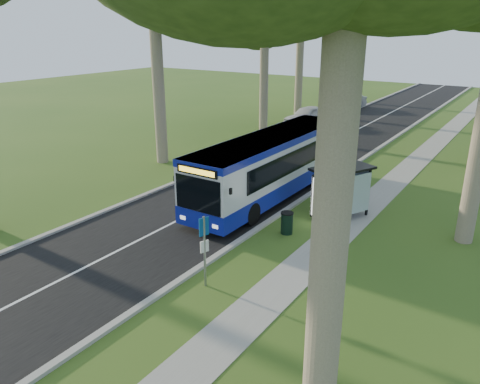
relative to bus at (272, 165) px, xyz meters
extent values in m
plane|color=#33561B|center=(1.59, -6.30, -1.63)|extent=(120.00, 120.00, 0.00)
cube|color=black|center=(-1.91, 3.70, -1.62)|extent=(7.00, 100.00, 0.02)
cube|color=#9E9B93|center=(1.59, 3.70, -1.57)|extent=(0.25, 100.00, 0.12)
cube|color=#9E9B93|center=(-5.41, 3.70, -1.57)|extent=(0.25, 100.00, 0.12)
cube|color=white|center=(-1.91, 3.70, -1.61)|extent=(0.12, 100.00, 0.00)
cube|color=gray|center=(4.59, 3.70, -1.62)|extent=(1.50, 100.00, 0.02)
cube|color=silver|center=(0.00, 0.01, 0.12)|extent=(2.55, 11.82, 2.80)
cube|color=navy|center=(0.00, 0.01, -0.89)|extent=(2.58, 11.85, 0.79)
cube|color=navy|center=(0.00, 0.01, 1.36)|extent=(2.58, 11.85, 0.31)
cube|color=black|center=(0.00, -5.91, 0.24)|extent=(2.21, 0.07, 1.43)
cube|color=yellow|center=(0.00, -5.94, 1.22)|extent=(1.77, 0.03, 0.22)
cube|color=black|center=(0.00, -5.84, -1.14)|extent=(2.36, 0.14, 0.29)
cylinder|color=black|center=(-1.11, -3.62, -1.12)|extent=(0.28, 1.02, 1.02)
cylinder|color=black|center=(1.11, -3.62, -1.12)|extent=(0.28, 1.02, 1.02)
cylinder|color=black|center=(-1.11, 3.45, -1.12)|extent=(0.28, 1.02, 1.02)
cylinder|color=black|center=(1.11, 3.45, -1.12)|extent=(0.28, 1.02, 1.02)
cylinder|color=gray|center=(2.46, -8.76, -0.37)|extent=(0.08, 0.08, 2.51)
cube|color=navy|center=(2.46, -8.76, 0.53)|extent=(0.17, 0.34, 0.62)
cylinder|color=yellow|center=(2.42, -8.76, 0.68)|extent=(0.09, 0.21, 0.22)
cube|color=white|center=(2.46, -8.76, -0.17)|extent=(0.16, 0.30, 0.40)
cube|color=black|center=(4.48, -1.81, -0.51)|extent=(0.12, 0.12, 2.24)
cube|color=black|center=(4.48, 0.49, -0.51)|extent=(0.12, 0.12, 2.24)
cube|color=black|center=(3.92, -0.66, 0.66)|extent=(2.48, 3.10, 0.11)
cube|color=silver|center=(4.55, -0.66, -0.42)|extent=(0.99, 2.09, 1.79)
cube|color=black|center=(3.92, -1.91, -0.51)|extent=(0.91, 0.52, 1.97)
cube|color=white|center=(3.92, -2.00, -0.51)|extent=(0.70, 0.34, 1.75)
cube|color=black|center=(4.19, -0.39, -1.23)|extent=(0.98, 1.61, 0.05)
cylinder|color=black|center=(2.77, -3.57, -1.18)|extent=(0.50, 0.50, 0.89)
cylinder|color=black|center=(2.77, -3.57, -0.72)|extent=(0.54, 0.54, 0.05)
imported|color=silver|center=(-6.16, 17.05, -0.79)|extent=(2.93, 5.21, 1.67)
imported|color=#9C9EA3|center=(-6.69, 26.94, -0.82)|extent=(3.51, 5.16, 1.61)
cylinder|color=#7A6B56|center=(-8.91, 1.70, 4.57)|extent=(0.71, 0.71, 12.41)
cylinder|color=#7A6B56|center=(-7.41, 11.70, 3.54)|extent=(0.66, 0.66, 10.34)
cylinder|color=#7A6B56|center=(-9.41, 21.70, 4.59)|extent=(0.72, 0.72, 12.44)
cylinder|color=#7A6B56|center=(-6.91, 31.70, 4.51)|extent=(0.71, 0.71, 12.29)
cylinder|color=#7A6B56|center=(8.09, -12.30, 4.15)|extent=(0.69, 0.69, 11.55)
camera|label=1|loc=(10.93, -19.57, 6.62)|focal=35.00mm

